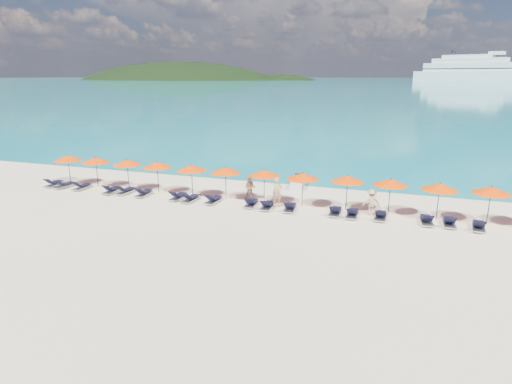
% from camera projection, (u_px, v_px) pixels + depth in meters
% --- Properties ---
extents(ground, '(1400.00, 1400.00, 0.00)m').
position_uv_depth(ground, '(239.00, 226.00, 24.31)').
color(ground, beige).
extents(sea, '(1600.00, 1300.00, 0.01)m').
position_uv_depth(sea, '(399.00, 80.00, 626.95)').
color(sea, '#1FA9B2').
rests_on(sea, ground).
extents(headland_main, '(374.00, 242.00, 126.50)m').
position_uv_depth(headland_main, '(179.00, 107.00, 619.99)').
color(headland_main, black).
rests_on(headland_main, ground).
extents(headland_small, '(162.00, 126.00, 85.50)m').
position_uv_depth(headland_small, '(282.00, 106.00, 591.22)').
color(headland_small, black).
rests_on(headland_small, ground).
extents(cruise_ship, '(143.83, 78.58, 40.75)m').
position_uv_depth(cruise_ship, '(485.00, 72.00, 459.38)').
color(cruise_ship, white).
rests_on(cruise_ship, ground).
extents(jetski, '(1.28, 2.66, 0.91)m').
position_uv_depth(jetski, '(298.00, 182.00, 32.48)').
color(jetski, silver).
rests_on(jetski, ground).
extents(beachgoer_a, '(0.84, 0.84, 1.96)m').
position_uv_depth(beachgoer_a, '(277.00, 193.00, 27.41)').
color(beachgoer_a, tan).
rests_on(beachgoer_a, ground).
extents(beachgoer_b, '(0.85, 0.57, 1.63)m').
position_uv_depth(beachgoer_b, '(250.00, 188.00, 29.23)').
color(beachgoer_b, tan).
rests_on(beachgoer_b, ground).
extents(beachgoer_c, '(1.13, 0.71, 1.62)m').
position_uv_depth(beachgoer_c, '(371.00, 202.00, 25.96)').
color(beachgoer_c, tan).
rests_on(beachgoer_c, ground).
extents(umbrella_0, '(2.10, 2.10, 2.28)m').
position_uv_depth(umbrella_0, '(68.00, 158.00, 33.15)').
color(umbrella_0, black).
rests_on(umbrella_0, ground).
extents(umbrella_1, '(2.10, 2.10, 2.28)m').
position_uv_depth(umbrella_1, '(96.00, 160.00, 32.39)').
color(umbrella_1, black).
rests_on(umbrella_1, ground).
extents(umbrella_2, '(2.10, 2.10, 2.28)m').
position_uv_depth(umbrella_2, '(127.00, 163.00, 31.52)').
color(umbrella_2, black).
rests_on(umbrella_2, ground).
extents(umbrella_3, '(2.10, 2.10, 2.28)m').
position_uv_depth(umbrella_3, '(157.00, 165.00, 30.70)').
color(umbrella_3, black).
rests_on(umbrella_3, ground).
extents(umbrella_4, '(2.10, 2.10, 2.28)m').
position_uv_depth(umbrella_4, '(192.00, 168.00, 29.68)').
color(umbrella_4, black).
rests_on(umbrella_4, ground).
extents(umbrella_5, '(2.10, 2.10, 2.28)m').
position_uv_depth(umbrella_5, '(226.00, 170.00, 29.00)').
color(umbrella_5, black).
rests_on(umbrella_5, ground).
extents(umbrella_6, '(2.10, 2.10, 2.28)m').
position_uv_depth(umbrella_6, '(264.00, 173.00, 28.19)').
color(umbrella_6, black).
rests_on(umbrella_6, ground).
extents(umbrella_7, '(2.10, 2.10, 2.28)m').
position_uv_depth(umbrella_7, '(303.00, 176.00, 27.31)').
color(umbrella_7, black).
rests_on(umbrella_7, ground).
extents(umbrella_8, '(2.10, 2.10, 2.28)m').
position_uv_depth(umbrella_8, '(348.00, 179.00, 26.62)').
color(umbrella_8, black).
rests_on(umbrella_8, ground).
extents(umbrella_9, '(2.10, 2.10, 2.28)m').
position_uv_depth(umbrella_9, '(391.00, 182.00, 25.78)').
color(umbrella_9, black).
rests_on(umbrella_9, ground).
extents(umbrella_10, '(2.10, 2.10, 2.28)m').
position_uv_depth(umbrella_10, '(440.00, 187.00, 24.74)').
color(umbrella_10, black).
rests_on(umbrella_10, ground).
extents(umbrella_11, '(2.10, 2.10, 2.28)m').
position_uv_depth(umbrella_11, '(491.00, 190.00, 24.00)').
color(umbrella_11, black).
rests_on(umbrella_11, ground).
extents(lounger_0, '(0.75, 1.74, 0.66)m').
position_uv_depth(lounger_0, '(54.00, 183.00, 32.74)').
color(lounger_0, silver).
rests_on(lounger_0, ground).
extents(lounger_1, '(0.78, 1.75, 0.66)m').
position_uv_depth(lounger_1, '(64.00, 185.00, 32.32)').
color(lounger_1, silver).
rests_on(lounger_1, ground).
extents(lounger_2, '(0.64, 1.71, 0.66)m').
position_uv_depth(lounger_2, '(82.00, 186.00, 31.86)').
color(lounger_2, silver).
rests_on(lounger_2, ground).
extents(lounger_3, '(0.77, 1.75, 0.66)m').
position_uv_depth(lounger_3, '(111.00, 190.00, 30.90)').
color(lounger_3, silver).
rests_on(lounger_3, ground).
extents(lounger_4, '(0.72, 1.73, 0.66)m').
position_uv_depth(lounger_4, '(126.00, 191.00, 30.70)').
color(lounger_4, silver).
rests_on(lounger_4, ground).
extents(lounger_5, '(0.70, 1.73, 0.66)m').
position_uv_depth(lounger_5, '(144.00, 193.00, 30.11)').
color(lounger_5, silver).
rests_on(lounger_5, ground).
extents(lounger_6, '(0.68, 1.72, 0.66)m').
position_uv_depth(lounger_6, '(178.00, 196.00, 29.28)').
color(lounger_6, silver).
rests_on(lounger_6, ground).
extents(lounger_7, '(0.71, 1.73, 0.66)m').
position_uv_depth(lounger_7, '(191.00, 198.00, 28.82)').
color(lounger_7, silver).
rests_on(lounger_7, ground).
extents(lounger_8, '(0.73, 1.74, 0.66)m').
position_uv_depth(lounger_8, '(213.00, 200.00, 28.50)').
color(lounger_8, silver).
rests_on(lounger_8, ground).
extents(lounger_9, '(0.76, 1.75, 0.66)m').
position_uv_depth(lounger_9, '(251.00, 203.00, 27.76)').
color(lounger_9, silver).
rests_on(lounger_9, ground).
extents(lounger_10, '(0.66, 1.71, 0.66)m').
position_uv_depth(lounger_10, '(267.00, 205.00, 27.24)').
color(lounger_10, silver).
rests_on(lounger_10, ground).
extents(lounger_11, '(0.75, 1.74, 0.66)m').
position_uv_depth(lounger_11, '(290.00, 207.00, 26.87)').
color(lounger_11, silver).
rests_on(lounger_11, ground).
extents(lounger_12, '(0.62, 1.70, 0.66)m').
position_uv_depth(lounger_12, '(335.00, 211.00, 26.09)').
color(lounger_12, silver).
rests_on(lounger_12, ground).
extents(lounger_13, '(0.62, 1.70, 0.66)m').
position_uv_depth(lounger_13, '(352.00, 213.00, 25.71)').
color(lounger_13, silver).
rests_on(lounger_13, ground).
extents(lounger_14, '(0.69, 1.72, 0.66)m').
position_uv_depth(lounger_14, '(381.00, 215.00, 25.31)').
color(lounger_14, silver).
rests_on(lounger_14, ground).
extents(lounger_15, '(0.75, 1.74, 0.66)m').
position_uv_depth(lounger_15, '(427.00, 220.00, 24.54)').
color(lounger_15, silver).
rests_on(lounger_15, ground).
extents(lounger_16, '(0.63, 1.70, 0.66)m').
position_uv_depth(lounger_16, '(449.00, 222.00, 24.21)').
color(lounger_16, silver).
rests_on(lounger_16, ground).
extents(lounger_17, '(0.79, 1.75, 0.66)m').
position_uv_depth(lounger_17, '(479.00, 226.00, 23.60)').
color(lounger_17, silver).
rests_on(lounger_17, ground).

